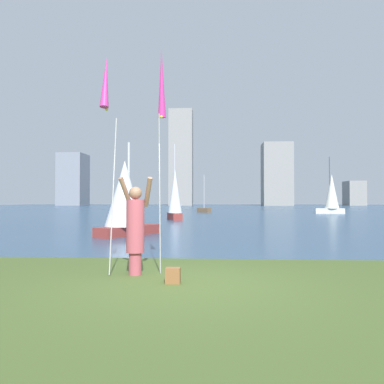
% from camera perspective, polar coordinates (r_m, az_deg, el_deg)
% --- Properties ---
extents(ground, '(120.00, 138.00, 0.12)m').
position_cam_1_polar(ground, '(57.65, 3.10, -2.63)').
color(ground, '#475B28').
extents(person, '(0.68, 0.51, 1.87)m').
position_cam_1_polar(person, '(7.64, -8.15, -4.93)').
color(person, '#B24C59').
rests_on(person, ground).
extents(kite_flag_left, '(0.16, 0.95, 4.03)m').
position_cam_1_polar(kite_flag_left, '(7.57, -12.28, 14.17)').
color(kite_flag_left, '#B2B2B7').
rests_on(kite_flag_left, ground).
extents(kite_flag_right, '(0.16, 0.50, 4.45)m').
position_cam_1_polar(kite_flag_right, '(8.17, -4.40, 14.68)').
color(kite_flag_right, '#B2B2B7').
rests_on(kite_flag_right, ground).
extents(bag, '(0.25, 0.20, 0.26)m').
position_cam_1_polar(bag, '(6.91, -2.76, -11.92)').
color(bag, brown).
rests_on(bag, ground).
extents(sailboat_1, '(1.72, 1.62, 4.30)m').
position_cam_1_polar(sailboat_1, '(45.46, 1.75, -2.56)').
color(sailboat_1, brown).
rests_on(sailboat_1, ground).
extents(sailboat_4, '(1.32, 2.04, 5.42)m').
position_cam_1_polar(sailboat_4, '(28.08, -2.46, -0.57)').
color(sailboat_4, maroon).
rests_on(sailboat_4, ground).
extents(sailboat_5, '(2.28, 3.09, 3.74)m').
position_cam_1_polar(sailboat_5, '(15.94, -9.60, -0.89)').
color(sailboat_5, maroon).
rests_on(sailboat_5, ground).
extents(sailboat_7, '(3.00, 1.65, 5.96)m').
position_cam_1_polar(sailboat_7, '(43.90, 19.43, -0.35)').
color(sailboat_7, silver).
rests_on(sailboat_7, ground).
extents(skyline_tower_0, '(6.34, 7.91, 13.49)m').
position_cam_1_polar(skyline_tower_0, '(108.24, -16.73, 1.71)').
color(skyline_tower_0, gray).
rests_on(skyline_tower_0, ground).
extents(skyline_tower_1, '(5.95, 5.25, 24.58)m').
position_cam_1_polar(skyline_tower_1, '(102.41, -1.58, 4.94)').
color(skyline_tower_1, gray).
rests_on(skyline_tower_1, ground).
extents(skyline_tower_2, '(7.29, 7.43, 15.77)m').
position_cam_1_polar(skyline_tower_2, '(102.75, 12.10, 2.48)').
color(skyline_tower_2, gray).
rests_on(skyline_tower_2, ground).
extents(skyline_tower_3, '(4.29, 6.07, 6.29)m').
position_cam_1_polar(skyline_tower_3, '(110.74, 22.31, -0.18)').
color(skyline_tower_3, gray).
rests_on(skyline_tower_3, ground).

